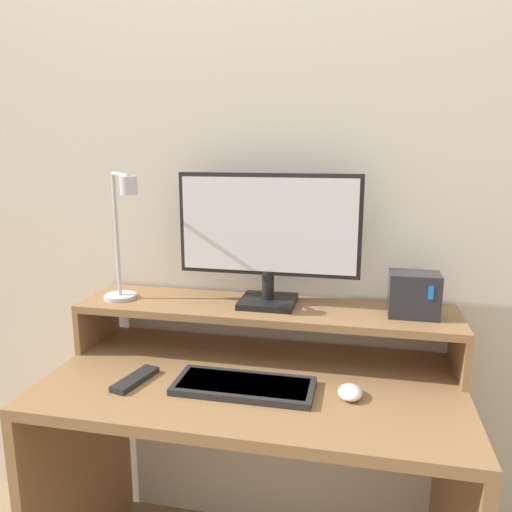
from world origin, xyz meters
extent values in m
cube|color=beige|center=(0.00, 0.62, 1.25)|extent=(6.00, 0.05, 2.50)
cube|color=olive|center=(0.00, 0.29, 0.69)|extent=(1.13, 0.58, 0.03)
cube|color=olive|center=(-0.55, 0.29, 0.34)|extent=(0.03, 0.58, 0.68)
cube|color=olive|center=(-0.55, 0.45, 0.78)|extent=(0.02, 0.25, 0.13)
cube|color=olive|center=(0.55, 0.45, 0.78)|extent=(0.02, 0.25, 0.13)
cube|color=olive|center=(0.00, 0.45, 0.85)|extent=(1.13, 0.25, 0.02)
cube|color=black|center=(0.01, 0.47, 0.87)|extent=(0.16, 0.16, 0.02)
cylinder|color=black|center=(0.01, 0.47, 0.92)|extent=(0.04, 0.04, 0.09)
cube|color=black|center=(0.01, 0.48, 1.11)|extent=(0.54, 0.02, 0.30)
cube|color=silver|center=(0.01, 0.46, 1.11)|extent=(0.51, 0.01, 0.27)
cylinder|color=silver|center=(-0.46, 0.43, 0.87)|extent=(0.10, 0.10, 0.01)
cylinder|color=silver|center=(-0.46, 0.43, 1.06)|extent=(0.01, 0.01, 0.37)
cylinder|color=silver|center=(-0.40, 0.38, 1.25)|extent=(0.12, 0.12, 0.01)
cylinder|color=silver|center=(-0.35, 0.32, 1.22)|extent=(0.05, 0.05, 0.05)
cube|color=#28282D|center=(0.42, 0.45, 0.93)|extent=(0.14, 0.09, 0.12)
cube|color=#1972F2|center=(0.46, 0.41, 0.95)|extent=(0.01, 0.00, 0.04)
cube|color=#282828|center=(-0.01, 0.22, 0.72)|extent=(0.36, 0.15, 0.02)
cube|color=black|center=(-0.01, 0.22, 0.72)|extent=(0.34, 0.12, 0.01)
ellipsoid|color=white|center=(0.26, 0.24, 0.72)|extent=(0.06, 0.08, 0.03)
cube|color=black|center=(-0.30, 0.20, 0.72)|extent=(0.08, 0.16, 0.02)
camera|label=1|loc=(0.27, -0.94, 1.33)|focal=35.00mm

